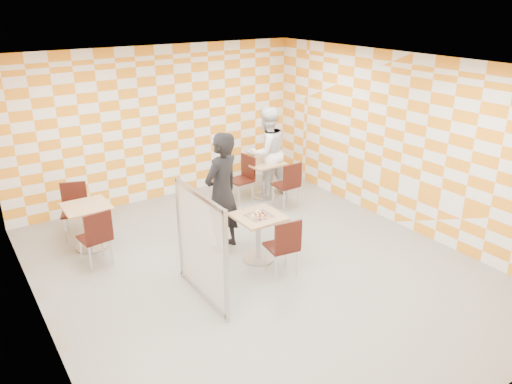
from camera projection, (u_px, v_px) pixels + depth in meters
room_shell at (238, 165)px, 7.45m from camera, size 7.00×7.00×7.00m
main_table at (258, 230)px, 7.64m from camera, size 0.70×0.70×0.75m
second_table at (264, 173)px, 10.05m from camera, size 0.70×0.70×0.75m
empty_table at (88, 219)px, 7.99m from camera, size 0.70×0.70×0.75m
chair_main_front at (284, 244)px, 7.14m from camera, size 0.48×0.48×0.92m
chair_second_front at (289, 182)px, 9.50m from camera, size 0.43×0.44×0.92m
chair_second_side at (244, 175)px, 9.86m from camera, size 0.47×0.46×0.92m
chair_empty_near at (97, 234)px, 7.42m from camera, size 0.47×0.48×0.92m
chair_empty_far at (75, 205)px, 8.44m from camera, size 0.54×0.55×0.92m
partition at (201, 246)px, 6.54m from camera, size 0.08×1.38×1.55m
man_dark at (222, 193)px, 7.81m from camera, size 0.83×0.68×1.95m
man_white at (267, 152)px, 10.01m from camera, size 0.92×0.74×1.83m
pizza_on_foil at (259, 215)px, 7.53m from camera, size 0.40×0.40×0.04m
sport_bottle at (254, 159)px, 9.87m from camera, size 0.06×0.06×0.20m
soda_bottle at (269, 155)px, 10.02m from camera, size 0.07×0.07×0.23m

